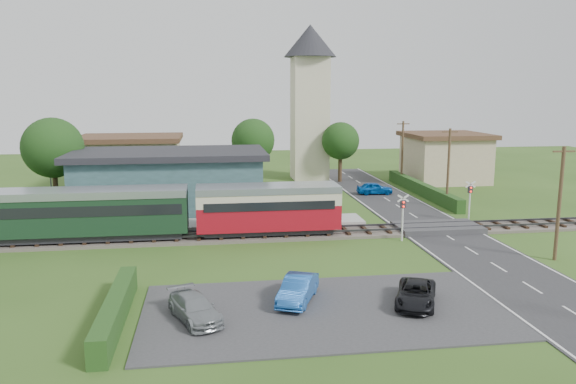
{
  "coord_description": "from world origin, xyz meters",
  "views": [
    {
      "loc": [
        -6.69,
        -36.54,
        10.28
      ],
      "look_at": [
        -0.94,
        4.0,
        2.84
      ],
      "focal_mm": 35.0,
      "sensor_mm": 36.0,
      "label": 1
    }
  ],
  "objects": [
    {
      "name": "ground",
      "position": [
        0.0,
        0.0,
        0.0
      ],
      "size": [
        120.0,
        120.0,
        0.0
      ],
      "primitive_type": "plane",
      "color": "#2D4C19"
    },
    {
      "name": "railway_track",
      "position": [
        0.0,
        2.0,
        0.11
      ],
      "size": [
        76.0,
        3.2,
        0.49
      ],
      "color": "#4C443D",
      "rests_on": "ground"
    },
    {
      "name": "road",
      "position": [
        10.0,
        0.0,
        0.03
      ],
      "size": [
        6.0,
        70.0,
        0.05
      ],
      "primitive_type": "cube",
      "color": "#28282B",
      "rests_on": "ground"
    },
    {
      "name": "car_park",
      "position": [
        -1.5,
        -12.0,
        0.04
      ],
      "size": [
        17.0,
        9.0,
        0.08
      ],
      "primitive_type": "cube",
      "color": "#333335",
      "rests_on": "ground"
    },
    {
      "name": "crossing_deck",
      "position": [
        10.0,
        2.0,
        0.23
      ],
      "size": [
        6.2,
        3.4,
        0.45
      ],
      "primitive_type": "cube",
      "color": "#333335",
      "rests_on": "ground"
    },
    {
      "name": "platform",
      "position": [
        -10.0,
        5.2,
        0.23
      ],
      "size": [
        30.0,
        3.0,
        0.45
      ],
      "primitive_type": "cube",
      "color": "gray",
      "rests_on": "ground"
    },
    {
      "name": "equipment_hut",
      "position": [
        -18.0,
        5.2,
        1.75
      ],
      "size": [
        2.3,
        2.3,
        2.55
      ],
      "color": "beige",
      "rests_on": "platform"
    },
    {
      "name": "station_building",
      "position": [
        -10.0,
        10.99,
        2.69
      ],
      "size": [
        16.0,
        9.0,
        5.3
      ],
      "color": "#305050",
      "rests_on": "ground"
    },
    {
      "name": "train",
      "position": [
        -19.43,
        2.0,
        2.18
      ],
      "size": [
        43.2,
        2.9,
        3.4
      ],
      "color": "#232328",
      "rests_on": "ground"
    },
    {
      "name": "church_tower",
      "position": [
        5.0,
        28.0,
        10.23
      ],
      "size": [
        6.0,
        6.0,
        17.6
      ],
      "color": "beige",
      "rests_on": "ground"
    },
    {
      "name": "house_west",
      "position": [
        -15.0,
        25.0,
        2.79
      ],
      "size": [
        10.8,
        8.8,
        5.5
      ],
      "color": "tan",
      "rests_on": "ground"
    },
    {
      "name": "house_east",
      "position": [
        20.0,
        24.0,
        2.8
      ],
      "size": [
        8.8,
        8.8,
        5.5
      ],
      "color": "tan",
      "rests_on": "ground"
    },
    {
      "name": "hedge_carpark",
      "position": [
        -11.0,
        -12.0,
        0.6
      ],
      "size": [
        0.8,
        9.0,
        1.2
      ],
      "primitive_type": "cube",
      "color": "#193814",
      "rests_on": "ground"
    },
    {
      "name": "hedge_roadside",
      "position": [
        14.2,
        16.0,
        0.6
      ],
      "size": [
        0.8,
        18.0,
        1.2
      ],
      "primitive_type": "cube",
      "color": "#193814",
      "rests_on": "ground"
    },
    {
      "name": "hedge_station",
      "position": [
        -10.0,
        15.5,
        0.65
      ],
      "size": [
        22.0,
        0.8,
        1.3
      ],
      "primitive_type": "cube",
      "color": "#193814",
      "rests_on": "ground"
    },
    {
      "name": "tree_a",
      "position": [
        -20.0,
        14.0,
        5.38
      ],
      "size": [
        5.2,
        5.2,
        8.0
      ],
      "color": "#332316",
      "rests_on": "ground"
    },
    {
      "name": "tree_b",
      "position": [
        -2.0,
        23.0,
        5.02
      ],
      "size": [
        4.6,
        4.6,
        7.34
      ],
      "color": "#332316",
      "rests_on": "ground"
    },
    {
      "name": "tree_c",
      "position": [
        8.0,
        25.0,
        4.65
      ],
      "size": [
        4.2,
        4.2,
        6.78
      ],
      "color": "#332316",
      "rests_on": "ground"
    },
    {
      "name": "utility_pole_b",
      "position": [
        14.2,
        -6.0,
        3.63
      ],
      "size": [
        1.4,
        0.22,
        7.0
      ],
      "color": "#473321",
      "rests_on": "ground"
    },
    {
      "name": "utility_pole_c",
      "position": [
        14.2,
        10.0,
        3.63
      ],
      "size": [
        1.4,
        0.22,
        7.0
      ],
      "color": "#473321",
      "rests_on": "ground"
    },
    {
      "name": "utility_pole_d",
      "position": [
        14.2,
        22.0,
        3.63
      ],
      "size": [
        1.4,
        0.22,
        7.0
      ],
      "color": "#473321",
      "rests_on": "ground"
    },
    {
      "name": "crossing_signal_near",
      "position": [
        6.4,
        -0.41,
        2.14
      ],
      "size": [
        0.84,
        0.28,
        3.28
      ],
      "color": "silver",
      "rests_on": "ground"
    },
    {
      "name": "crossing_signal_far",
      "position": [
        13.6,
        4.39,
        2.14
      ],
      "size": [
        0.84,
        0.28,
        3.28
      ],
      "color": "silver",
      "rests_on": "ground"
    },
    {
      "name": "streetlamp_west",
      "position": [
        -22.0,
        20.0,
        3.04
      ],
      "size": [
        0.3,
        0.3,
        5.15
      ],
      "color": "#3F3F47",
      "rests_on": "ground"
    },
    {
      "name": "streetlamp_east",
      "position": [
        16.0,
        27.0,
        3.04
      ],
      "size": [
        0.3,
        0.3,
        5.15
      ],
      "color": "#3F3F47",
      "rests_on": "ground"
    },
    {
      "name": "car_on_road",
      "position": [
        9.61,
        16.78,
        0.66
      ],
      "size": [
        3.62,
        1.59,
        1.21
      ],
      "primitive_type": "imported",
      "rotation": [
        0.0,
        0.0,
        1.52
      ],
      "color": "#074DA8",
      "rests_on": "road"
    },
    {
      "name": "car_park_blue",
      "position": [
        -2.55,
        -10.75,
        0.71
      ],
      "size": [
        2.7,
        4.03,
        1.26
      ],
      "primitive_type": "imported",
      "rotation": [
        0.0,
        0.0,
        -0.4
      ],
      "color": "#1A51A1",
      "rests_on": "car_park"
    },
    {
      "name": "car_park_silver",
      "position": [
        -7.5,
        -12.33,
        0.64
      ],
      "size": [
        2.9,
        4.14,
        1.11
      ],
      "primitive_type": "imported",
      "rotation": [
        0.0,
        0.0,
        0.39
      ],
      "color": "gray",
      "rests_on": "car_park"
    },
    {
      "name": "car_park_dark",
      "position": [
        3.02,
        -11.97,
        0.62
      ],
      "size": [
        3.2,
        4.27,
        1.08
      ],
      "primitive_type": "imported",
      "rotation": [
        0.0,
        0.0,
        -0.41
      ],
      "color": "black",
      "rests_on": "car_park"
    },
    {
      "name": "pedestrian_near",
      "position": [
        -0.99,
        5.0,
        1.36
      ],
      "size": [
        0.73,
        0.54,
        1.83
      ],
      "primitive_type": "imported",
      "rotation": [
        0.0,
        0.0,
        3.31
      ],
      "color": "gray",
      "rests_on": "platform"
    },
    {
      "name": "pedestrian_far",
      "position": [
        -17.23,
        5.21,
        1.32
      ],
      "size": [
        0.79,
        0.95,
        1.74
      ],
      "primitive_type": "imported",
      "rotation": [
        0.0,
        0.0,
        1.4
      ],
      "color": "gray",
      "rests_on": "platform"
    }
  ]
}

